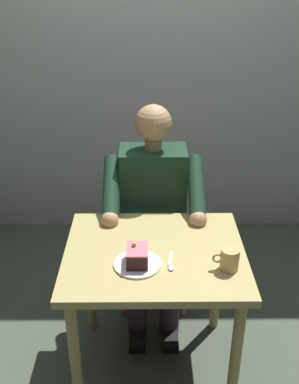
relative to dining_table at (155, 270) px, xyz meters
name	(u,v)px	position (x,y,z in m)	size (l,w,h in m)	color
ground_plane	(154,364)	(0.00, 0.00, -0.61)	(14.00, 14.00, 0.00)	#444E40
cafe_rear_panel	(151,26)	(0.00, -1.47, 0.89)	(6.40, 0.12, 3.00)	#A9B0AA
dining_table	(155,270)	(0.00, 0.00, 0.00)	(0.82, 0.68, 0.72)	tan
chair	(153,219)	(0.00, -0.63, -0.10)	(0.42, 0.42, 0.92)	tan
seated_person	(153,214)	(0.00, -0.46, 0.04)	(0.53, 0.58, 1.24)	#163221
dessert_plate	(137,264)	(0.08, 0.10, 0.11)	(0.21, 0.21, 0.01)	white
cake_slice	(137,256)	(0.08, 0.10, 0.16)	(0.09, 0.12, 0.10)	#341C1A
coffee_cup	(229,259)	(-0.31, 0.13, 0.16)	(0.11, 0.08, 0.10)	tan
dessert_spoon	(171,264)	(-0.07, 0.10, 0.11)	(0.03, 0.14, 0.01)	silver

